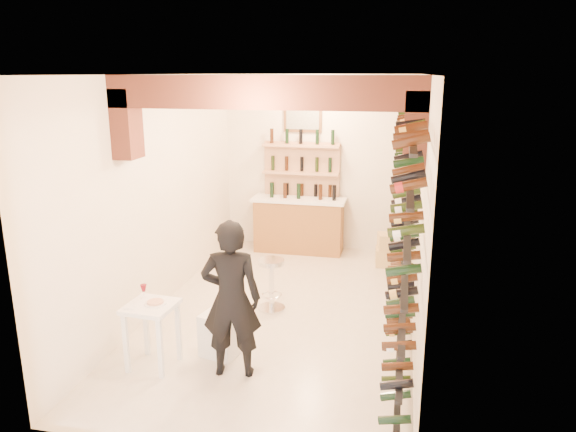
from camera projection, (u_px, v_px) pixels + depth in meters
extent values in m
plane|color=beige|center=(283.00, 311.00, 7.51)|extent=(6.00, 6.00, 0.00)
cube|color=#EFE3CF|center=(319.00, 164.00, 9.93)|extent=(3.50, 0.02, 3.20)
cube|color=#EFE3CF|center=(200.00, 284.00, 4.27)|extent=(3.50, 0.02, 3.20)
cube|color=#EFE3CF|center=(160.00, 194.00, 7.46)|extent=(0.02, 6.00, 3.20)
cube|color=#EFE3CF|center=(419.00, 206.00, 6.74)|extent=(0.02, 6.00, 3.20)
cube|color=#9D5A38|center=(283.00, 75.00, 6.69)|extent=(3.50, 6.00, 0.02)
cube|color=brown|center=(263.00, 92.00, 5.79)|extent=(3.50, 0.35, 0.36)
cube|color=brown|center=(127.00, 124.00, 6.22)|extent=(0.24, 0.35, 0.80)
cube|color=brown|center=(416.00, 130.00, 5.55)|extent=(0.24, 0.35, 0.80)
cube|color=black|center=(401.00, 305.00, 7.12)|extent=(0.06, 5.70, 0.03)
cube|color=black|center=(402.00, 276.00, 7.02)|extent=(0.06, 5.70, 0.03)
cube|color=black|center=(404.00, 247.00, 6.92)|extent=(0.06, 5.70, 0.03)
cube|color=black|center=(406.00, 217.00, 6.82)|extent=(0.06, 5.70, 0.03)
cube|color=black|center=(407.00, 186.00, 6.71)|extent=(0.06, 5.70, 0.03)
cube|color=black|center=(409.00, 154.00, 6.61)|extent=(0.06, 5.70, 0.03)
cube|color=black|center=(411.00, 122.00, 6.51)|extent=(0.06, 5.70, 0.03)
cube|color=#96612E|center=(299.00, 226.00, 9.95)|extent=(1.60, 0.55, 0.96)
cube|color=white|center=(299.00, 199.00, 9.82)|extent=(1.70, 0.62, 0.05)
cube|color=tan|center=(302.00, 195.00, 10.07)|extent=(1.40, 0.10, 2.00)
cube|color=tan|center=(301.00, 225.00, 10.12)|extent=(1.40, 0.28, 0.04)
cube|color=tan|center=(301.00, 199.00, 9.99)|extent=(1.40, 0.28, 0.04)
cube|color=tan|center=(301.00, 173.00, 9.86)|extent=(1.40, 0.28, 0.04)
cube|color=tan|center=(301.00, 145.00, 9.73)|extent=(1.40, 0.28, 0.04)
cube|color=brown|center=(303.00, 117.00, 9.75)|extent=(0.70, 0.04, 0.55)
cube|color=#99998C|center=(303.00, 117.00, 9.72)|extent=(0.60, 0.01, 0.45)
cube|color=white|center=(151.00, 306.00, 5.94)|extent=(0.55, 0.55, 0.05)
cube|color=white|center=(126.00, 344.00, 5.89)|extent=(0.05, 0.05, 0.70)
cube|color=white|center=(160.00, 349.00, 5.78)|extent=(0.05, 0.05, 0.70)
cube|color=white|center=(146.00, 327.00, 6.28)|extent=(0.05, 0.05, 0.70)
cube|color=white|center=(178.00, 331.00, 6.17)|extent=(0.05, 0.05, 0.70)
cylinder|color=white|center=(155.00, 303.00, 5.94)|extent=(0.24, 0.24, 0.01)
cylinder|color=#BF7266|center=(155.00, 302.00, 5.93)|extent=(0.18, 0.18, 0.02)
cube|color=white|center=(130.00, 307.00, 5.85)|extent=(0.15, 0.15, 0.01)
cylinder|color=white|center=(144.00, 298.00, 6.10)|extent=(0.07, 0.07, 0.00)
cylinder|color=white|center=(144.00, 294.00, 6.09)|extent=(0.01, 0.01, 0.09)
cone|color=#5C0712|center=(144.00, 288.00, 6.07)|extent=(0.07, 0.07, 0.08)
cube|color=white|center=(222.00, 333.00, 6.33)|extent=(0.50, 0.50, 0.51)
imported|color=black|center=(231.00, 299.00, 5.75)|extent=(0.71, 0.53, 1.76)
cylinder|color=silver|center=(272.00, 308.00, 7.59)|extent=(0.38, 0.38, 0.03)
cylinder|color=silver|center=(271.00, 286.00, 7.50)|extent=(0.08, 0.08, 0.66)
cylinder|color=silver|center=(271.00, 262.00, 7.41)|extent=(0.36, 0.36, 0.07)
torus|color=silver|center=(272.00, 295.00, 7.54)|extent=(0.29, 0.29, 0.02)
cube|color=tan|center=(391.00, 257.00, 9.27)|extent=(0.54, 0.40, 0.31)
cube|color=tan|center=(391.00, 241.00, 9.19)|extent=(0.50, 0.39, 0.26)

